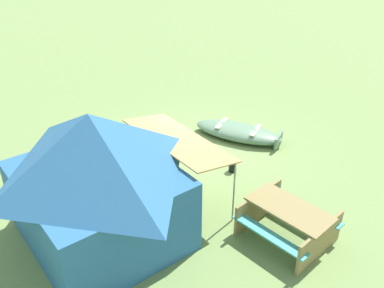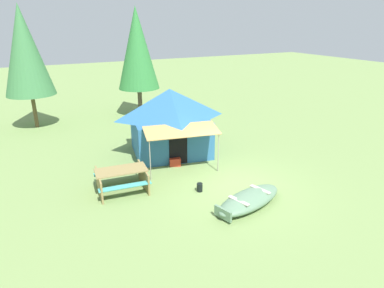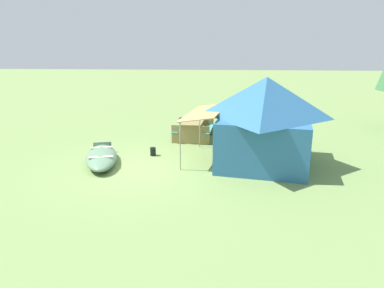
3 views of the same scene
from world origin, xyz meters
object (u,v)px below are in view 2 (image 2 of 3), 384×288
(picnic_table, at_px, (122,177))
(beached_rowboat, at_px, (249,200))
(pine_tree_back_left, at_px, (137,49))
(pine_tree_back_right, at_px, (25,51))
(fuel_can, at_px, (200,187))
(canvas_cabin_tent, at_px, (170,120))
(cooler_box, at_px, (175,162))

(picnic_table, bearing_deg, beached_rowboat, -41.25)
(picnic_table, distance_m, pine_tree_back_left, 10.81)
(picnic_table, distance_m, pine_tree_back_right, 10.40)
(fuel_can, bearing_deg, canvas_cabin_tent, 81.19)
(cooler_box, bearing_deg, picnic_table, -156.43)
(canvas_cabin_tent, relative_size, fuel_can, 15.42)
(pine_tree_back_left, bearing_deg, fuel_can, -98.16)
(beached_rowboat, xyz_separation_m, cooler_box, (-0.79, 4.04, -0.06))
(canvas_cabin_tent, distance_m, cooler_box, 1.99)
(fuel_can, bearing_deg, pine_tree_back_left, 81.84)
(beached_rowboat, height_order, fuel_can, beached_rowboat)
(canvas_cabin_tent, xyz_separation_m, fuel_can, (-0.60, -3.85, -1.36))
(pine_tree_back_left, relative_size, pine_tree_back_right, 1.00)
(canvas_cabin_tent, relative_size, pine_tree_back_right, 0.72)
(picnic_table, xyz_separation_m, cooler_box, (2.55, 1.11, -0.33))
(picnic_table, height_order, cooler_box, picnic_table)
(cooler_box, height_order, pine_tree_back_right, pine_tree_back_right)
(cooler_box, bearing_deg, fuel_can, -93.76)
(beached_rowboat, bearing_deg, fuel_can, 120.69)
(picnic_table, distance_m, cooler_box, 2.80)
(canvas_cabin_tent, relative_size, picnic_table, 2.46)
(canvas_cabin_tent, height_order, pine_tree_back_right, pine_tree_back_right)
(pine_tree_back_left, bearing_deg, beached_rowboat, -92.74)
(picnic_table, height_order, pine_tree_back_right, pine_tree_back_right)
(pine_tree_back_right, bearing_deg, canvas_cabin_tent, -53.67)
(cooler_box, bearing_deg, pine_tree_back_right, 119.24)
(canvas_cabin_tent, height_order, picnic_table, canvas_cabin_tent)
(cooler_box, xyz_separation_m, fuel_can, (-0.16, -2.44, -0.02))
(beached_rowboat, distance_m, fuel_can, 1.86)
(pine_tree_back_left, bearing_deg, canvas_cabin_tent, -97.80)
(pine_tree_back_left, bearing_deg, picnic_table, -112.65)
(fuel_can, bearing_deg, picnic_table, 150.93)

